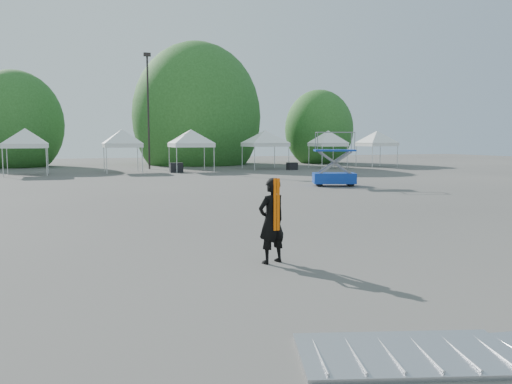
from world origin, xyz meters
name	(u,v)px	position (x,y,z in m)	size (l,w,h in m)	color
ground	(231,244)	(0.00, 0.00, 0.00)	(120.00, 120.00, 0.00)	#474442
light_pole_east	(148,104)	(3.00, 32.00, 5.52)	(0.60, 0.25, 9.80)	black
tree_mid_w	(15,124)	(-8.00, 40.00, 3.93)	(4.16, 4.16, 6.33)	#382314
tree_mid_e	(197,117)	(9.00, 39.00, 4.84)	(5.12, 5.12, 7.79)	#382314
tree_far_e	(319,129)	(22.00, 37.00, 3.63)	(3.84, 3.84, 5.84)	#382314
tent_d	(25,132)	(-6.34, 27.60, 3.06)	(4.16, 4.16, 3.88)	silver
tent_e	(122,133)	(0.41, 28.34, 3.06)	(3.97, 3.97, 3.88)	silver
tent_f	(191,133)	(5.61, 27.58, 3.06)	(4.44, 4.44, 3.88)	silver
tent_g	(265,133)	(12.42, 28.78, 3.06)	(4.67, 4.67, 3.88)	silver
tent_h	(328,134)	(18.11, 27.93, 3.06)	(3.81, 3.81, 3.88)	silver
tent_extra_8	(377,134)	(23.10, 27.76, 3.06)	(4.06, 4.06, 3.88)	silver
man	(272,221)	(0.19, -2.09, 0.88)	(0.73, 0.59, 1.75)	black
scissor_lift	(334,159)	(9.98, 12.52, 1.48)	(2.53, 1.86, 2.93)	#0B4893
barrier_left	(406,353)	(-0.05, -6.75, 0.04)	(2.77, 1.96, 0.08)	#A4A6AC
crate_mid	(176,168)	(4.25, 26.77, 0.37)	(0.96, 0.75, 0.75)	black
crate_east	(292,166)	(14.00, 26.60, 0.31)	(0.79, 0.62, 0.62)	black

